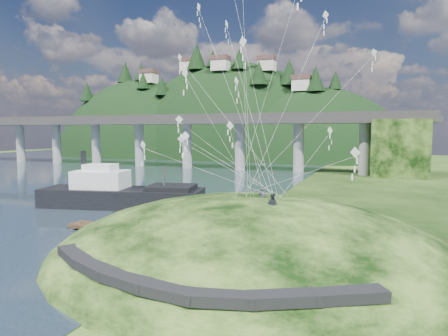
% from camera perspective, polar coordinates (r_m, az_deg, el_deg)
% --- Properties ---
extents(ground, '(320.00, 320.00, 0.00)m').
position_cam_1_polar(ground, '(35.91, -9.68, -11.83)').
color(ground, black).
rests_on(ground, ground).
extents(grass_hill, '(36.00, 32.00, 13.00)m').
position_cam_1_polar(grass_hill, '(34.99, 3.85, -14.83)').
color(grass_hill, black).
rests_on(grass_hill, ground).
extents(footpath, '(22.29, 5.84, 0.83)m').
position_cam_1_polar(footpath, '(23.73, -6.29, -15.66)').
color(footpath, black).
rests_on(footpath, ground).
extents(bridge, '(160.00, 11.00, 15.00)m').
position_cam_1_polar(bridge, '(108.80, -2.67, 4.96)').
color(bridge, '#2D2B2B').
rests_on(bridge, ground).
extents(far_ridge, '(153.00, 70.00, 94.50)m').
position_cam_1_polar(far_ridge, '(164.45, -0.71, -0.85)').
color(far_ridge, black).
rests_on(far_ridge, ground).
extents(work_barge, '(22.97, 10.58, 7.77)m').
position_cam_1_polar(work_barge, '(56.81, -14.75, -3.51)').
color(work_barge, black).
rests_on(work_barge, ground).
extents(wooden_dock, '(13.56, 2.66, 0.96)m').
position_cam_1_polar(wooden_dock, '(42.55, -13.97, -8.58)').
color(wooden_dock, '#332114').
rests_on(wooden_dock, ground).
extents(kite_flyers, '(2.35, 3.15, 1.79)m').
position_cam_1_polar(kite_flyers, '(31.63, 6.49, -3.33)').
color(kite_flyers, '#292D37').
rests_on(kite_flyers, ground).
extents(kite_swarm, '(19.65, 17.01, 17.47)m').
position_cam_1_polar(kite_swarm, '(35.76, 1.78, 13.81)').
color(kite_swarm, silver).
rests_on(kite_swarm, ground).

